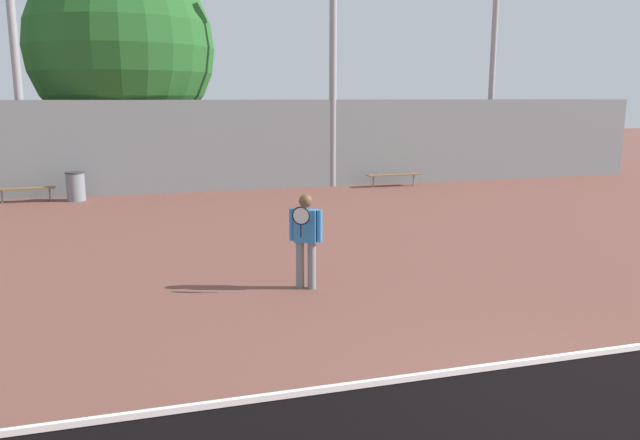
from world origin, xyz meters
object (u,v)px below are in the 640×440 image
Objects in this scene: tennis_net at (593,400)px; tennis_player at (306,235)px; bench_adjacent_court at (394,175)px; light_pole_near_left at (333,32)px; bench_courtside_near at (25,189)px; trash_bin at (76,186)px; tree_green_broad at (121,49)px.

tennis_player is (-1.21, 5.61, 0.42)m from tennis_net.
light_pole_near_left is (-2.13, 0.73, 5.07)m from bench_adjacent_court.
bench_courtside_near is at bearing 149.57° from tennis_player.
bench_adjacent_court is 2.19× the size of trash_bin.
tennis_net is at bearing -99.76° from light_pole_near_left.
tennis_net is 13.29× the size of trash_bin.
bench_adjacent_court is at bearing 0.00° from bench_courtside_near.
light_pole_near_left is 10.18m from trash_bin.
light_pole_near_left is 10.31× the size of trash_bin.
tennis_net reaches higher than bench_courtside_near.
bench_courtside_near is 0.18× the size of light_pole_near_left.
tennis_player is at bearing 102.22° from tennis_net.
light_pole_near_left reaches higher than tennis_net.
bench_adjacent_court is (5.14, 16.73, -0.10)m from tennis_net.
tennis_player is 11.92m from trash_bin.
tree_green_broad is (-7.23, 2.83, -0.51)m from light_pole_near_left.
bench_adjacent_court is at bearing -18.83° from light_pole_near_left.
bench_courtside_near is 0.21× the size of tree_green_broad.
trash_bin is at bearing 143.60° from tennis_player.
bench_adjacent_court is 10.95m from trash_bin.
bench_adjacent_court is 5.54m from light_pole_near_left.
tennis_net is 17.59m from trash_bin.
trash_bin is (-4.59, 10.99, -0.47)m from tennis_player.
tennis_player reaches higher than trash_bin.
tennis_player is 15.52m from tree_green_broad.
bench_courtside_near and bench_adjacent_court have the same top height.
tennis_net is 1.29× the size of light_pole_near_left.
tennis_net is 5.75m from tennis_player.
light_pole_near_left is at bearing 4.04° from bench_courtside_near.
tree_green_broad is (-3.01, 14.68, 4.03)m from tennis_player.
bench_adjacent_court is 11.00m from tree_green_broad.
light_pole_near_left is at bearing -21.34° from tree_green_broad.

